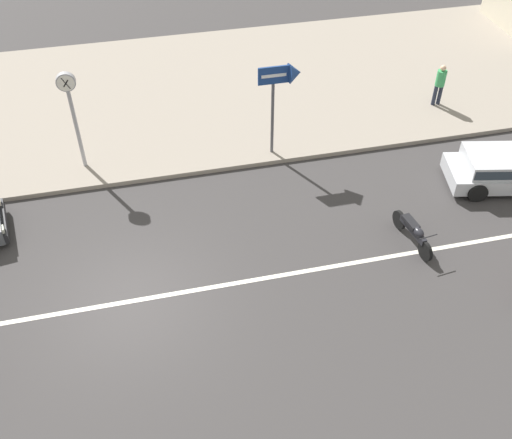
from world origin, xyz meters
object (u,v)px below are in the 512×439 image
at_px(hatchback_silver_0, 505,168).
at_px(pedestrian_mid_kerb, 440,82).
at_px(motorcycle_0, 413,232).
at_px(arrow_signboard, 288,79).
at_px(street_clock, 70,100).

height_order(hatchback_silver_0, pedestrian_mid_kerb, pedestrian_mid_kerb).
distance_m(motorcycle_0, pedestrian_mid_kerb, 7.54).
xyz_separation_m(hatchback_silver_0, pedestrian_mid_kerb, (-0.01, 4.62, 0.46)).
xyz_separation_m(arrow_signboard, pedestrian_mid_kerb, (6.12, 1.57, -1.70)).
distance_m(hatchback_silver_0, motorcycle_0, 4.25).
distance_m(arrow_signboard, pedestrian_mid_kerb, 6.54).
relative_size(motorcycle_0, pedestrian_mid_kerb, 1.23).
bearing_deg(pedestrian_mid_kerb, street_clock, -175.81).
distance_m(hatchback_silver_0, street_clock, 13.26).
relative_size(hatchback_silver_0, street_clock, 1.25).
relative_size(hatchback_silver_0, pedestrian_mid_kerb, 2.62).
bearing_deg(motorcycle_0, hatchback_silver_0, 25.72).
bearing_deg(arrow_signboard, hatchback_silver_0, -26.47).
bearing_deg(street_clock, arrow_signboard, -5.75).
relative_size(hatchback_silver_0, arrow_signboard, 1.31).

